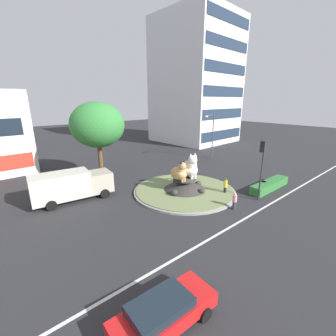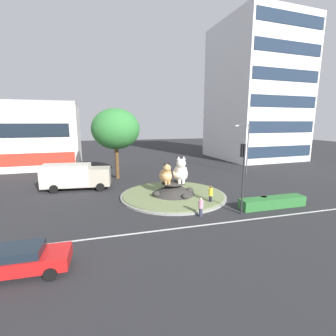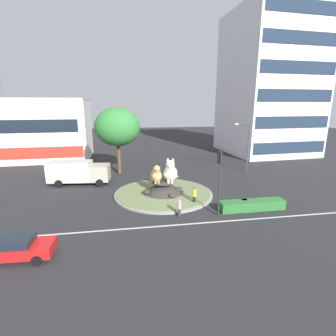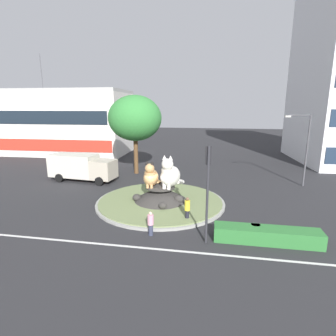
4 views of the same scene
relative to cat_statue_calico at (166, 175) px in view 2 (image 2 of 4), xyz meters
name	(u,v)px [view 2 (image 2 of 4)]	position (x,y,z in m)	size (l,w,h in m)	color
ground_plane	(173,196)	(0.79, 0.03, -2.25)	(160.00, 160.00, 0.00)	#28282B
lane_centreline	(202,225)	(0.79, -7.31, -2.25)	(112.00, 0.20, 0.01)	silver
roundabout_island	(173,192)	(0.80, 0.03, -1.79)	(10.63, 10.63, 1.45)	gray
cat_statue_calico	(166,175)	(0.00, 0.00, 0.00)	(1.41, 2.26, 2.20)	tan
cat_statue_white	(181,172)	(1.58, 0.09, 0.18)	(2.15, 2.75, 2.70)	silver
traffic_light_mast	(243,166)	(4.77, -5.98, 1.72)	(0.34, 0.46, 5.76)	#2D2D33
office_tower	(255,93)	(24.59, 21.57, 10.88)	(15.90, 16.67, 26.26)	silver
clipped_hedge_strip	(272,202)	(8.33, -5.42, -1.80)	(6.16, 1.20, 0.90)	#2D7033
broadleaf_tree_behind_island	(116,129)	(-4.11, 9.55, 4.27)	(6.15, 6.15, 9.16)	brown
streetlight_arm	(246,145)	(13.75, 7.30, 1.94)	(2.47, 0.52, 7.14)	#4C4C51
pedestrian_yellow_shirt	(211,195)	(3.37, -3.24, -1.32)	(0.37, 0.37, 1.77)	black
pedestrian_pink_shirt	(201,207)	(1.35, -5.72, -1.44)	(0.39, 0.39, 1.56)	#33384C
hatchback_near_shophouse	(19,260)	(-10.24, -10.19, -1.48)	(4.71, 2.14, 1.44)	red
delivery_box_truck	(75,176)	(-8.96, 5.35, -0.68)	(7.43, 3.21, 2.86)	#B7AD99
litter_bin	(263,201)	(7.72, -4.99, -1.80)	(0.56, 0.56, 0.90)	#2D4233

